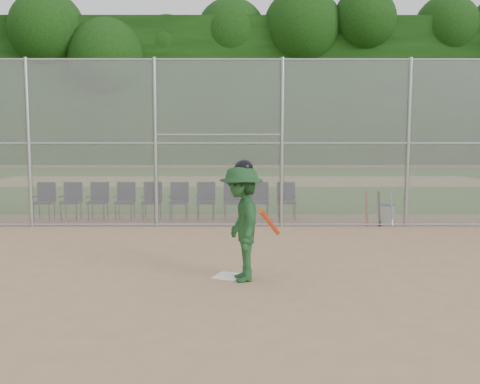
{
  "coord_description": "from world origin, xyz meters",
  "views": [
    {
      "loc": [
        -0.02,
        -7.7,
        2.17
      ],
      "look_at": [
        0.0,
        2.5,
        1.1
      ],
      "focal_mm": 40.0,
      "sensor_mm": 36.0,
      "label": 1
    }
  ],
  "objects_px": {
    "water_cooler": "(387,213)",
    "chair_0": "(44,201)",
    "home_plate": "(229,276)",
    "batter_at_plate": "(242,222)"
  },
  "relations": [
    {
      "from": "water_cooler",
      "to": "chair_0",
      "type": "height_order",
      "value": "chair_0"
    },
    {
      "from": "home_plate",
      "to": "water_cooler",
      "type": "height_order",
      "value": "water_cooler"
    },
    {
      "from": "batter_at_plate",
      "to": "water_cooler",
      "type": "bearing_deg",
      "value": 55.81
    },
    {
      "from": "batter_at_plate",
      "to": "chair_0",
      "type": "relative_size",
      "value": 1.9
    },
    {
      "from": "chair_0",
      "to": "batter_at_plate",
      "type": "bearing_deg",
      "value": -49.11
    },
    {
      "from": "water_cooler",
      "to": "chair_0",
      "type": "bearing_deg",
      "value": 177.08
    },
    {
      "from": "water_cooler",
      "to": "chair_0",
      "type": "distance_m",
      "value": 8.86
    },
    {
      "from": "batter_at_plate",
      "to": "water_cooler",
      "type": "distance_m",
      "value": 6.64
    },
    {
      "from": "batter_at_plate",
      "to": "chair_0",
      "type": "xyz_separation_m",
      "value": [
        -5.13,
        5.92,
        -0.4
      ]
    },
    {
      "from": "home_plate",
      "to": "chair_0",
      "type": "distance_m",
      "value": 7.57
    }
  ]
}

